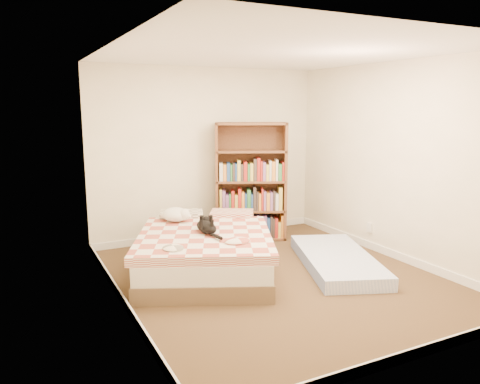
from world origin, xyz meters
name	(u,v)px	position (x,y,z in m)	size (l,w,h in m)	color
room	(278,175)	(0.00, 0.00, 1.20)	(3.51, 4.01, 2.51)	#49351F
bed	(204,249)	(-0.62, 0.64, 0.25)	(2.16, 2.47, 0.55)	brown
bookshelf	(250,198)	(0.50, 1.61, 0.61)	(1.17, 0.75, 1.72)	#502A1B
floor_mattress	(337,260)	(0.88, 0.01, 0.08)	(0.79, 1.76, 0.16)	#7F96D4
black_cat	(206,226)	(-0.64, 0.54, 0.56)	(0.33, 0.69, 0.16)	black
white_dog	(176,214)	(-0.78, 1.19, 0.58)	(0.40, 0.43, 0.18)	white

